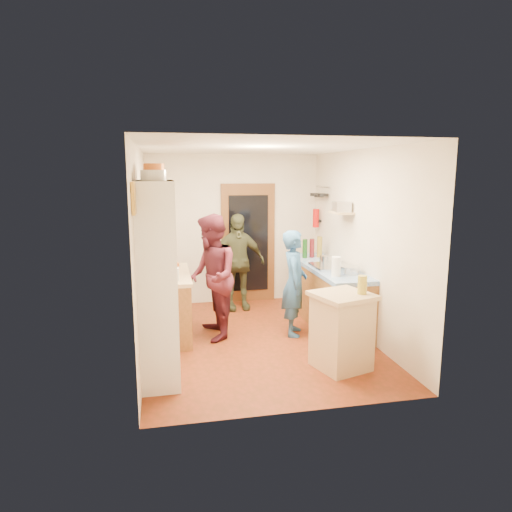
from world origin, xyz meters
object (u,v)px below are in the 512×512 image
object	(u,v)px
right_counter_base	(327,296)
person_hob	(296,283)
island_base	(341,333)
person_left	(213,277)
person_back	(237,262)
hutch_body	(158,280)

from	to	relation	value
right_counter_base	person_hob	distance (m)	0.81
island_base	person_left	xyz separation A→B (m)	(-1.35, 1.35, 0.44)
person_hob	person_left	distance (m)	1.17
island_base	person_hob	distance (m)	1.26
island_base	person_hob	size ratio (longest dim) A/B	0.57
person_left	island_base	bearing A→B (deg)	42.69
right_counter_base	person_back	bearing A→B (deg)	140.91
island_base	person_left	distance (m)	1.96
right_counter_base	island_base	bearing A→B (deg)	-104.50
island_base	right_counter_base	bearing A→B (deg)	75.50
right_counter_base	person_left	world-z (taller)	person_left
person_left	person_back	xyz separation A→B (m)	(0.55, 1.25, -0.06)
right_counter_base	person_back	size ratio (longest dim) A/B	1.36
hutch_body	person_left	bearing A→B (deg)	54.86
person_back	person_hob	bearing A→B (deg)	-70.14
hutch_body	island_base	distance (m)	2.21
person_back	person_left	bearing A→B (deg)	-116.99
island_base	person_left	bearing A→B (deg)	135.02
right_counter_base	island_base	world-z (taller)	island_base
person_left	hutch_body	bearing A→B (deg)	-37.47
hutch_body	island_base	bearing A→B (deg)	-8.51
person_hob	hutch_body	bearing A→B (deg)	131.29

